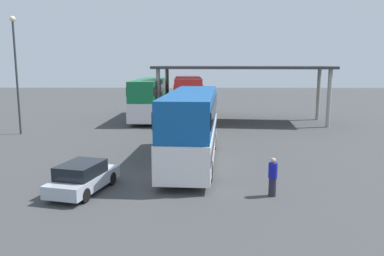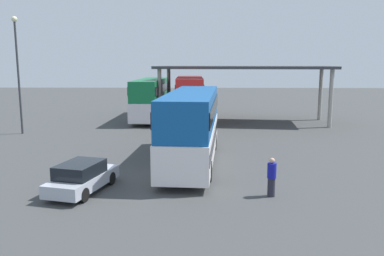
{
  "view_description": "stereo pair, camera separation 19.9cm",
  "coord_description": "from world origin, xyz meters",
  "px_view_note": "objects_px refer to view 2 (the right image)",
  "views": [
    {
      "loc": [
        1.63,
        -18.42,
        5.65
      ],
      "look_at": [
        1.4,
        3.26,
        2.0
      ],
      "focal_mm": 36.51,
      "sensor_mm": 36.0,
      "label": 1
    },
    {
      "loc": [
        1.83,
        -18.41,
        5.65
      ],
      "look_at": [
        1.4,
        3.26,
        2.0
      ],
      "focal_mm": 36.51,
      "sensor_mm": 36.0,
      "label": 2
    }
  ],
  "objects_px": {
    "double_decker_main": "(192,124)",
    "lamppost_tall": "(17,63)",
    "double_decker_near_canopy": "(151,97)",
    "pedestrian_waiting": "(272,177)",
    "parked_hatchback": "(82,177)",
    "double_decker_mid_row": "(190,96)"
  },
  "relations": [
    {
      "from": "double_decker_main",
      "to": "double_decker_near_canopy",
      "type": "height_order",
      "value": "double_decker_main"
    },
    {
      "from": "pedestrian_waiting",
      "to": "double_decker_near_canopy",
      "type": "bearing_deg",
      "value": -123.27
    },
    {
      "from": "parked_hatchback",
      "to": "lamppost_tall",
      "type": "height_order",
      "value": "lamppost_tall"
    },
    {
      "from": "double_decker_near_canopy",
      "to": "lamppost_tall",
      "type": "xyz_separation_m",
      "value": [
        -9.35,
        -8.59,
        3.43
      ]
    },
    {
      "from": "double_decker_near_canopy",
      "to": "double_decker_mid_row",
      "type": "relative_size",
      "value": 1.09
    },
    {
      "from": "double_decker_mid_row",
      "to": "double_decker_main",
      "type": "bearing_deg",
      "value": -179.51
    },
    {
      "from": "double_decker_near_canopy",
      "to": "lamppost_tall",
      "type": "height_order",
      "value": "lamppost_tall"
    },
    {
      "from": "double_decker_main",
      "to": "pedestrian_waiting",
      "type": "bearing_deg",
      "value": -144.06
    },
    {
      "from": "double_decker_main",
      "to": "pedestrian_waiting",
      "type": "distance_m",
      "value": 6.79
    },
    {
      "from": "lamppost_tall",
      "to": "double_decker_near_canopy",
      "type": "bearing_deg",
      "value": 42.59
    },
    {
      "from": "lamppost_tall",
      "to": "pedestrian_waiting",
      "type": "height_order",
      "value": "lamppost_tall"
    },
    {
      "from": "parked_hatchback",
      "to": "lamppost_tall",
      "type": "distance_m",
      "value": 17.47
    },
    {
      "from": "double_decker_main",
      "to": "parked_hatchback",
      "type": "distance_m",
      "value": 7.22
    },
    {
      "from": "double_decker_main",
      "to": "pedestrian_waiting",
      "type": "relative_size",
      "value": 6.78
    },
    {
      "from": "double_decker_mid_row",
      "to": "double_decker_near_canopy",
      "type": "bearing_deg",
      "value": 82.52
    },
    {
      "from": "parked_hatchback",
      "to": "lamppost_tall",
      "type": "bearing_deg",
      "value": 46.86
    },
    {
      "from": "parked_hatchback",
      "to": "pedestrian_waiting",
      "type": "distance_m",
      "value": 8.24
    },
    {
      "from": "double_decker_near_canopy",
      "to": "double_decker_mid_row",
      "type": "bearing_deg",
      "value": -94.29
    },
    {
      "from": "lamppost_tall",
      "to": "parked_hatchback",
      "type": "bearing_deg",
      "value": -57.23
    },
    {
      "from": "double_decker_main",
      "to": "lamppost_tall",
      "type": "distance_m",
      "value": 16.75
    },
    {
      "from": "double_decker_near_canopy",
      "to": "double_decker_mid_row",
      "type": "height_order",
      "value": "double_decker_mid_row"
    },
    {
      "from": "double_decker_near_canopy",
      "to": "pedestrian_waiting",
      "type": "height_order",
      "value": "double_decker_near_canopy"
    }
  ]
}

